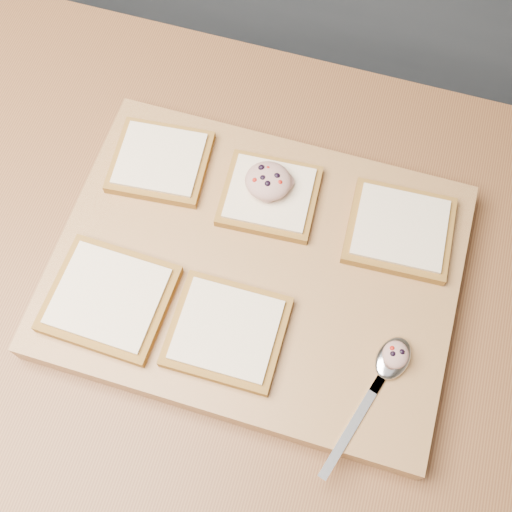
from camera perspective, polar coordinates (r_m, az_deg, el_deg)
The scene contains 11 objects.
ground at distance 1.66m, azimuth -5.32°, elevation -13.78°, with size 4.00×4.00×0.00m, color #515459.
island_counter at distance 1.21m, azimuth -7.18°, elevation -10.19°, with size 2.00×0.80×0.90m.
cutting_board at distance 0.76m, azimuth 0.00°, elevation -1.27°, with size 0.47×0.35×0.04m, color #A97E48.
bread_far_left at distance 0.81m, azimuth -8.50°, elevation 8.33°, with size 0.12×0.12×0.02m.
bread_far_center at distance 0.78m, azimuth 1.22°, elevation 5.40°, with size 0.12×0.11×0.02m.
bread_far_right at distance 0.78m, azimuth 12.65°, elevation 2.30°, with size 0.13×0.12×0.02m.
bread_near_left at distance 0.74m, azimuth -12.91°, elevation -3.68°, with size 0.14×0.12×0.02m.
bread_near_center at distance 0.71m, azimuth -2.60°, elevation -6.70°, with size 0.12×0.11×0.02m.
tuna_salad_dollop at distance 0.76m, azimuth 1.09°, elevation 6.70°, with size 0.06×0.05×0.03m.
spoon at distance 0.72m, azimuth 11.59°, elevation -9.71°, with size 0.07×0.17×0.01m.
spoon_salad at distance 0.71m, azimuth 12.31°, elevation -8.56°, with size 0.03×0.03×0.02m.
Camera 1 is at (0.22, -0.22, 1.63)m, focal length 45.00 mm.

